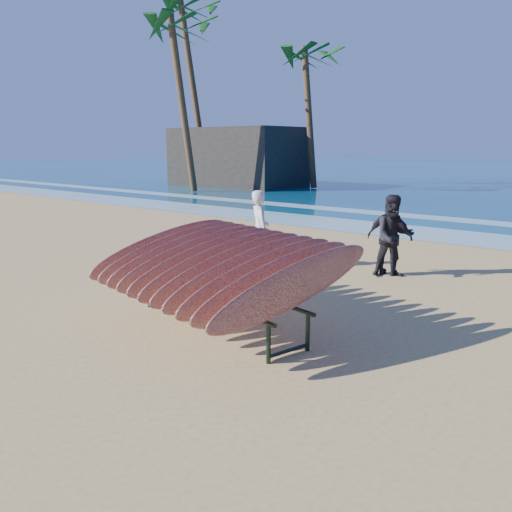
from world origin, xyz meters
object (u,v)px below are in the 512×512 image
object	(u,v)px
person_white	(260,229)
palm_left	(181,31)
palm_right	(192,13)
building	(237,157)
palm_mid	(310,59)
surfboard_rack	(218,265)
person_dark_b	(390,237)
person_dark_a	(394,236)

from	to	relation	value
person_white	palm_left	bearing A→B (deg)	-3.08
person_white	palm_right	bearing A→B (deg)	-5.83
palm_left	building	bearing A→B (deg)	100.45
palm_mid	palm_left	bearing A→B (deg)	-121.04
surfboard_rack	palm_right	size ratio (longest dim) A/B	0.33
person_dark_b	palm_mid	size ratio (longest dim) A/B	0.19
building	palm_right	distance (m)	8.77
person_dark_a	person_dark_b	bearing A→B (deg)	112.09
surfboard_rack	palm_right	xyz separation A→B (m)	(-19.63, 18.52, 9.27)
surfboard_rack	palm_mid	bearing A→B (deg)	132.54
surfboard_rack	palm_mid	size ratio (longest dim) A/B	0.45
palm_mid	palm_right	bearing A→B (deg)	-159.66
person_dark_a	person_dark_b	distance (m)	0.13
person_white	palm_mid	bearing A→B (deg)	-23.56
person_dark_a	palm_right	distance (m)	26.37
person_white	person_dark_a	size ratio (longest dim) A/B	1.01
person_dark_a	palm_mid	xyz separation A→B (m)	(-13.42, 16.65, 6.44)
person_dark_a	palm_left	size ratio (longest dim) A/B	0.18
palm_left	person_dark_b	bearing A→B (deg)	-31.18
person_dark_b	palm_right	xyz separation A→B (m)	(-20.08, 14.09, 9.40)
surfboard_rack	building	size ratio (longest dim) A/B	0.45
person_white	palm_left	size ratio (longest dim) A/B	0.18
palm_mid	palm_right	size ratio (longest dim) A/B	0.73
building	palm_left	bearing A→B (deg)	-79.55
palm_left	palm_right	distance (m)	5.17
person_dark_b	building	distance (m)	23.96
palm_right	person_white	bearing A→B (deg)	-40.69
person_white	palm_left	distance (m)	19.98
person_dark_a	palm_right	size ratio (longest dim) A/B	0.15
surfboard_rack	person_dark_a	size ratio (longest dim) A/B	2.24
building	surfboard_rack	bearing A→B (deg)	-48.81
person_white	palm_mid	xyz separation A→B (m)	(-10.85, 17.66, 6.43)
person_white	person_dark_b	xyz separation A→B (m)	(2.46, 1.07, -0.05)
person_dark_a	palm_right	world-z (taller)	palm_right
palm_mid	palm_right	xyz separation A→B (m)	(-6.77, -2.51, 2.93)
surfboard_rack	person_dark_a	bearing A→B (deg)	93.83
person_dark_a	palm_left	world-z (taller)	palm_left
building	palm_left	distance (m)	8.47
building	person_dark_a	bearing A→B (deg)	-40.92
person_white	palm_left	xyz separation A→B (m)	(-14.62, 11.40, 7.44)
person_dark_a	palm_right	xyz separation A→B (m)	(-20.19, 14.15, 9.36)
surfboard_rack	palm_mid	distance (m)	25.46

